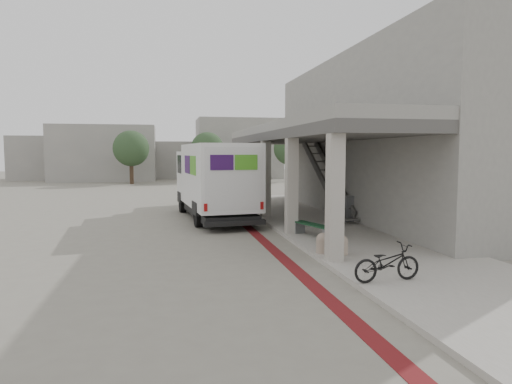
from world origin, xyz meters
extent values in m
plane|color=slate|center=(0.00, 0.00, 0.00)|extent=(120.00, 120.00, 0.00)
cube|color=maroon|center=(1.00, 2.00, 0.01)|extent=(0.35, 40.00, 0.01)
cube|color=gray|center=(4.00, 0.00, 0.06)|extent=(4.40, 28.00, 0.12)
cube|color=gray|center=(7.35, 4.50, 3.50)|extent=(4.30, 17.00, 7.00)
cube|color=#4C4A47|center=(3.60, 4.50, 3.50)|extent=(3.40, 16.90, 0.35)
cube|color=gray|center=(3.60, 4.50, 3.85)|extent=(3.40, 16.90, 0.35)
cube|color=gray|center=(-8.00, 34.00, 2.75)|extent=(10.00, 6.00, 5.50)
cube|color=gray|center=(-1.00, 38.00, 2.00)|extent=(8.00, 6.00, 4.00)
cube|color=gray|center=(6.00, 36.00, 3.25)|extent=(9.00, 6.00, 6.50)
cube|color=gray|center=(-14.00, 37.00, 2.25)|extent=(7.00, 5.00, 4.50)
cylinder|color=#38281C|center=(-5.00, 28.00, 1.20)|extent=(0.36, 0.36, 2.40)
sphere|color=#284025|center=(-5.00, 28.00, 3.20)|extent=(3.20, 3.20, 3.20)
cylinder|color=#38281C|center=(2.00, 30.00, 1.20)|extent=(0.36, 0.36, 2.40)
sphere|color=#284025|center=(2.00, 30.00, 3.20)|extent=(3.20, 3.20, 3.20)
cylinder|color=#38281C|center=(10.00, 29.00, 1.20)|extent=(0.36, 0.36, 2.40)
sphere|color=#284025|center=(10.00, 29.00, 3.20)|extent=(3.20, 3.20, 3.20)
cube|color=black|center=(-0.01, 5.09, 0.39)|extent=(2.70, 7.03, 0.29)
cube|color=silver|center=(0.07, 4.21, 1.91)|extent=(2.83, 5.30, 2.55)
cube|color=silver|center=(-0.25, 7.57, 1.76)|extent=(2.52, 2.08, 2.26)
cube|color=silver|center=(-0.35, 8.60, 0.93)|extent=(2.20, 0.79, 0.78)
cube|color=black|center=(-0.32, 8.36, 2.30)|extent=(2.19, 0.68, 1.03)
cube|color=black|center=(0.33, 1.57, 0.34)|extent=(2.27, 0.46, 0.18)
cube|color=#32104D|center=(-1.17, 4.78, 2.35)|extent=(0.15, 1.37, 0.74)
cube|color=#469821|center=(-1.03, 3.31, 2.35)|extent=(0.15, 1.37, 0.74)
cube|color=#32104D|center=(-0.12, 1.60, 2.50)|extent=(0.83, 0.11, 0.54)
cube|color=#469821|center=(0.76, 1.68, 2.50)|extent=(0.83, 0.11, 0.54)
cylinder|color=black|center=(-1.28, 7.52, 0.44)|extent=(0.36, 0.90, 0.88)
cylinder|color=black|center=(0.77, 7.72, 0.44)|extent=(0.36, 0.90, 0.88)
cylinder|color=black|center=(-0.85, 3.03, 0.44)|extent=(0.36, 0.90, 0.88)
cylinder|color=black|center=(1.20, 3.23, 0.44)|extent=(0.36, 0.90, 0.88)
cube|color=slate|center=(2.84, -1.07, 0.31)|extent=(0.39, 0.20, 0.38)
cube|color=slate|center=(2.36, 0.36, 0.31)|extent=(0.39, 0.20, 0.38)
cube|color=#12371E|center=(2.47, -0.40, 0.52)|extent=(0.67, 1.74, 0.05)
cube|color=#12371E|center=(2.60, -0.35, 0.52)|extent=(0.67, 1.74, 0.05)
cube|color=#12371E|center=(2.73, -0.31, 0.52)|extent=(0.67, 1.74, 0.05)
cylinder|color=tan|center=(2.53, -2.91, 0.30)|extent=(0.35, 0.35, 0.35)
sphere|color=tan|center=(2.53, -2.91, 0.47)|extent=(0.35, 0.35, 0.35)
cylinder|color=gray|center=(2.10, -2.67, 0.31)|extent=(0.37, 0.37, 0.37)
sphere|color=gray|center=(2.10, -2.67, 0.49)|extent=(0.37, 0.37, 0.37)
cube|color=gray|center=(5.00, 2.68, 0.63)|extent=(0.57, 0.69, 1.02)
imported|color=black|center=(2.50, -5.54, 0.52)|extent=(1.57, 0.66, 0.80)
camera|label=1|loc=(-2.09, -14.29, 2.86)|focal=32.00mm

